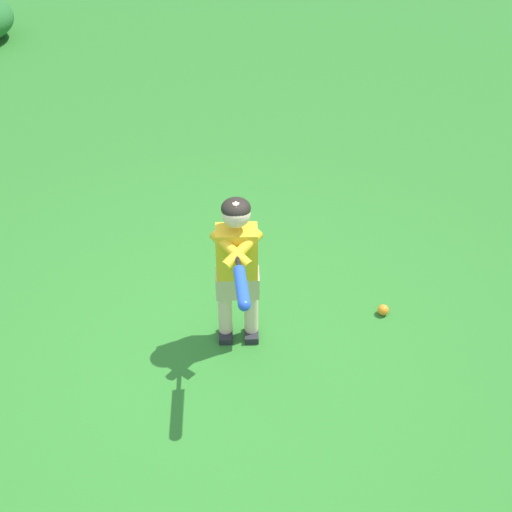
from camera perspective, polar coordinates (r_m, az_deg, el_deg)
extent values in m
plane|color=#2D7528|center=(4.61, -3.29, -8.41)|extent=(40.00, 40.00, 0.00)
cube|color=#232328|center=(4.73, -0.36, -6.25)|extent=(0.14, 0.17, 0.05)
cylinder|color=beige|center=(4.62, -0.38, -4.46)|extent=(0.09, 0.09, 0.34)
cube|color=#232328|center=(4.73, -2.43, -6.29)|extent=(0.14, 0.17, 0.05)
cylinder|color=beige|center=(4.62, -2.49, -4.51)|extent=(0.09, 0.09, 0.34)
cube|color=#C6B284|center=(4.45, -1.49, -2.17)|extent=(0.31, 0.25, 0.16)
cube|color=yellow|center=(4.29, -1.54, 0.33)|extent=(0.29, 0.24, 0.34)
sphere|color=beige|center=(4.11, -1.61, 3.42)|extent=(0.17, 0.17, 0.17)
ellipsoid|color=black|center=(4.10, -1.62, 3.84)|extent=(0.23, 0.23, 0.11)
sphere|color=blue|center=(4.12, -1.54, 0.08)|extent=(0.04, 0.04, 0.04)
cylinder|color=black|center=(4.04, -1.44, -0.59)|extent=(0.09, 0.14, 0.05)
cylinder|color=blue|center=(3.84, -1.16, -2.48)|extent=(0.22, 0.34, 0.11)
sphere|color=blue|center=(3.70, -0.94, -3.94)|extent=(0.07, 0.07, 0.07)
cylinder|color=yellow|center=(4.14, -1.08, 0.54)|extent=(0.16, 0.31, 0.14)
cylinder|color=yellow|center=(4.14, -2.02, 0.52)|extent=(0.31, 0.17, 0.14)
sphere|color=orange|center=(4.95, 10.14, -4.27)|extent=(0.08, 0.08, 0.08)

